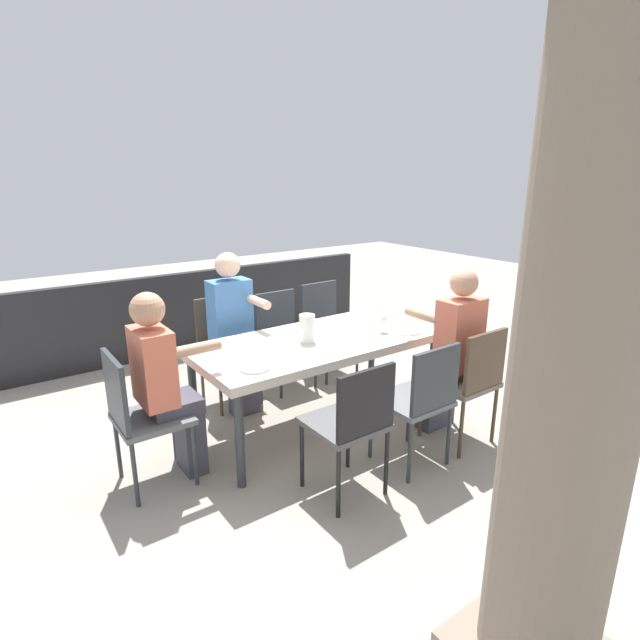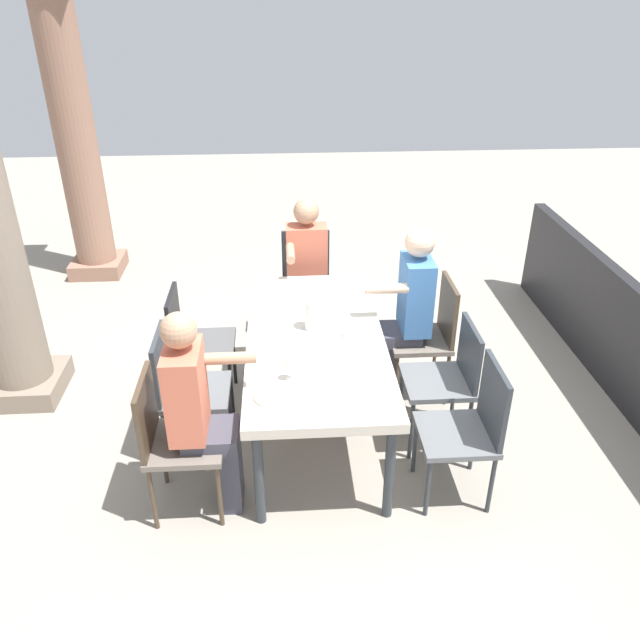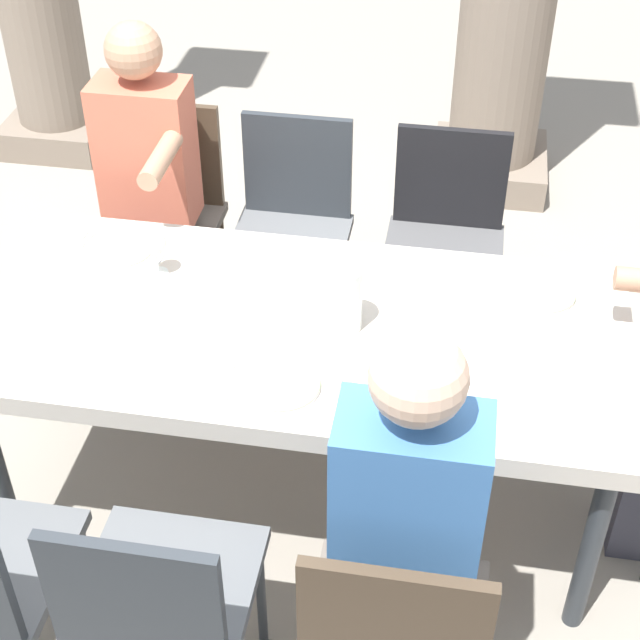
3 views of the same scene
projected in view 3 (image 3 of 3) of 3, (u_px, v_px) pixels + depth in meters
ground_plane at (306, 489)px, 3.37m from camera, size 16.00×16.00×0.00m
dining_table at (303, 339)px, 2.95m from camera, size 1.94×0.91×0.74m
chair_west_north at (164, 206)px, 3.81m from camera, size 0.44×0.44×0.91m
chair_mid_north at (292, 219)px, 3.74m from camera, size 0.44×0.44×0.90m
chair_mid_south at (158, 600)px, 2.40m from camera, size 0.44×0.44×0.89m
chair_east_north at (445, 232)px, 3.66m from camera, size 0.44×0.44×0.90m
chair_east_south at (395, 636)px, 2.31m from camera, size 0.44×0.44×0.93m
diner_man_white at (406, 522)px, 2.34m from camera, size 0.35×0.49×1.34m
diner_guest_third at (146, 192)px, 3.56m from camera, size 0.35×0.49×1.32m
plate_0 at (118, 248)px, 3.20m from camera, size 0.24×0.24×0.02m
wine_glass_0 at (155, 245)px, 3.04m from camera, size 0.07×0.07×0.15m
fork_0 at (75, 245)px, 3.23m from camera, size 0.03×0.17×0.01m
spoon_0 at (162, 254)px, 3.19m from camera, size 0.03×0.17×0.01m
plate_1 at (281, 385)px, 2.69m from camera, size 0.22×0.22×0.02m
fork_1 at (229, 381)px, 2.71m from camera, size 0.03×0.17×0.01m
spoon_1 at (335, 393)px, 2.67m from camera, size 0.02×0.17×0.01m
plate_2 at (542, 293)px, 3.01m from camera, size 0.21×0.21×0.02m
fork_2 at (492, 290)px, 3.04m from camera, size 0.02×0.17×0.01m
spoon_2 at (591, 300)px, 3.00m from camera, size 0.02×0.17×0.01m
water_pitcher at (342, 301)px, 2.84m from camera, size 0.12×0.12×0.21m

